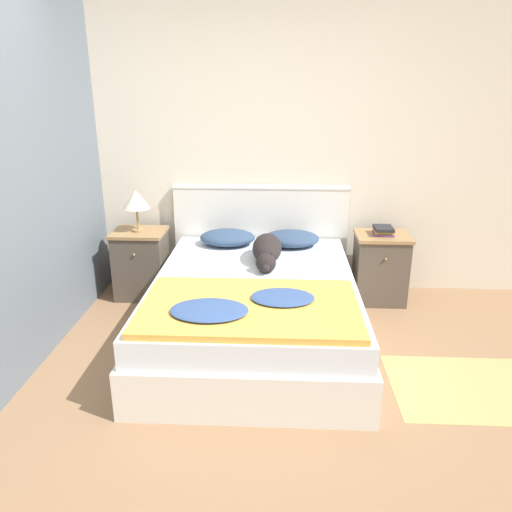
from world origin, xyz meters
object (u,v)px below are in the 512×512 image
Objects in this scene: dog at (267,250)px; book_stack at (383,230)px; pillow_right at (291,238)px; pillow_left at (228,238)px; nightstand_left at (141,263)px; table_lamp at (136,200)px; nightstand_right at (380,268)px; bed at (255,310)px.

book_stack is (0.99, 0.43, 0.05)m from dog.
pillow_left is at bearing 180.00° from pillow_right.
pillow_right is (1.35, -0.00, 0.26)m from nightstand_left.
table_lamp is at bearing 159.72° from dog.
nightstand_left is 2.13m from nightstand_right.
book_stack reaches higher than bed.
table_lamp is (-2.13, -0.01, 0.24)m from book_stack.
dog reaches higher than bed.
pillow_right is at bearing -0.14° from nightstand_left.
pillow_left is at bearing 130.22° from dog.
nightstand_left and nightstand_right have the same top height.
pillow_left reaches higher than nightstand_right.
nightstand_left is 0.58m from table_lamp.
pillow_left reaches higher than bed.
pillow_left is at bearing -179.79° from book_stack.
nightstand_right is at bearing 23.46° from dog.
pillow_right is at bearing 64.77° from dog.
nightstand_right is 1.11m from dog.
nightstand_right is (2.13, 0.00, 0.00)m from nightstand_left.
dog is (-0.20, -0.42, 0.03)m from pillow_right.
pillow_left reaches higher than nightstand_left.
pillow_right is at bearing -179.76° from nightstand_right.
bed is 10.35× the size of book_stack.
nightstand_left is at bearing 159.51° from dog.
pillow_left is at bearing 0.11° from table_lamp.
nightstand_right is 1.37m from pillow_left.
bed is 4.24× the size of pillow_left.
dog is at bearing -156.54° from nightstand_right.
nightstand_right is at bearing 0.00° from nightstand_left.
nightstand_left is 1.26m from dog.
nightstand_right is 3.11× the size of book_stack.
book_stack is (0.79, 0.01, 0.08)m from pillow_right.
nightstand_left is 1.27× the size of pillow_right.
dog is at bearing 77.55° from bed.
table_lamp is (-1.15, 0.42, 0.29)m from dog.
bed is 4.24× the size of pillow_right.
dog is 1.26m from table_lamp.
bed is 3.01× the size of dog.
bed is 0.89m from pillow_right.
table_lamp is (-0.79, -0.00, 0.32)m from pillow_left.
table_lamp reaches higher than dog.
nightstand_right reaches higher than bed.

